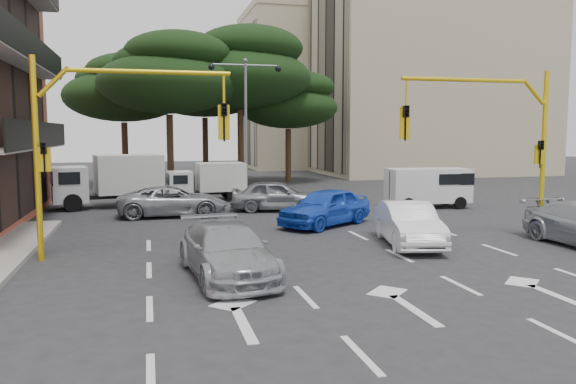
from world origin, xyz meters
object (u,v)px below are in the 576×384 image
at_px(car_white_hatch, 408,224).
at_px(box_truck_a, 109,181).
at_px(signal_mast_left, 100,129).
at_px(car_silver_wagon, 227,251).
at_px(car_silver_cross_a, 173,201).
at_px(box_truck_b, 207,182).
at_px(car_blue_compact, 325,207).
at_px(street_lamp_center, 246,103).
at_px(van_white, 428,188).
at_px(signal_mast_right, 501,130).
at_px(car_silver_cross_b, 277,195).

xyz_separation_m(car_white_hatch, box_truck_a, (-10.38, 12.57, 0.60)).
xyz_separation_m(signal_mast_left, car_silver_wagon, (3.30, -3.22, -3.18)).
bearing_deg(car_silver_cross_a, car_white_hatch, -139.17).
bearing_deg(box_truck_b, car_blue_compact, -161.73).
bearing_deg(box_truck_b, car_silver_cross_a, 155.24).
bearing_deg(car_blue_compact, signal_mast_left, -99.86).
bearing_deg(car_silver_wagon, box_truck_b, 80.16).
bearing_deg(street_lamp_center, car_silver_wagon, -101.48).
relative_size(street_lamp_center, car_silver_cross_a, 1.58).
bearing_deg(box_truck_a, car_silver_cross_a, -153.40).
distance_m(car_silver_wagon, van_white, 16.27).
relative_size(signal_mast_left, car_white_hatch, 1.36).
height_order(car_silver_cross_a, van_white, van_white).
xyz_separation_m(car_silver_cross_a, box_truck_b, (2.10, 5.37, 0.37)).
bearing_deg(box_truck_b, signal_mast_left, 158.12).
xyz_separation_m(signal_mast_right, box_truck_b, (-9.10, 13.51, -2.83)).
height_order(signal_mast_right, car_silver_cross_b, signal_mast_right).
height_order(signal_mast_left, car_silver_wagon, signal_mast_left).
distance_m(car_silver_cross_b, van_white, 7.73).
relative_size(street_lamp_center, car_white_hatch, 1.76).
distance_m(van_white, box_truck_a, 16.15).
distance_m(street_lamp_center, car_blue_compact, 11.20).
relative_size(signal_mast_left, car_silver_cross_b, 1.36).
relative_size(car_white_hatch, car_silver_cross_a, 0.90).
bearing_deg(signal_mast_left, street_lamp_center, 64.09).
distance_m(signal_mast_left, car_blue_compact, 9.71).
relative_size(signal_mast_right, car_white_hatch, 1.36).
xyz_separation_m(car_silver_wagon, car_silver_cross_a, (-0.89, 11.36, -0.02)).
relative_size(car_silver_cross_a, box_truck_b, 1.14).
distance_m(signal_mast_left, box_truck_b, 14.52).
xyz_separation_m(car_silver_wagon, car_silver_cross_b, (4.06, 11.85, 0.05)).
bearing_deg(car_blue_compact, van_white, 85.91).
distance_m(street_lamp_center, car_silver_cross_a, 8.74).
xyz_separation_m(street_lamp_center, car_blue_compact, (1.51, -10.07, -4.66)).
height_order(car_white_hatch, car_silver_cross_b, car_silver_cross_b).
bearing_deg(signal_mast_right, box_truck_b, 123.96).
relative_size(signal_mast_right, street_lamp_center, 0.77).
bearing_deg(box_truck_b, signal_mast_right, -149.45).
xyz_separation_m(car_blue_compact, box_truck_b, (-3.81, 9.57, 0.29)).
height_order(signal_mast_left, car_silver_cross_b, signal_mast_left).
height_order(car_silver_wagon, car_silver_cross_a, car_silver_wagon).
bearing_deg(car_silver_wagon, car_white_hatch, 16.55).
bearing_deg(signal_mast_right, signal_mast_left, 180.00).
bearing_deg(car_silver_wagon, signal_mast_left, 130.01).
bearing_deg(box_truck_a, street_lamp_center, -85.87).
relative_size(car_white_hatch, car_silver_wagon, 0.91).
xyz_separation_m(car_blue_compact, car_silver_cross_b, (-0.95, 4.69, -0.01)).
relative_size(signal_mast_right, signal_mast_left, 1.00).
height_order(signal_mast_right, car_blue_compact, signal_mast_right).
distance_m(car_white_hatch, car_blue_compact, 4.74).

